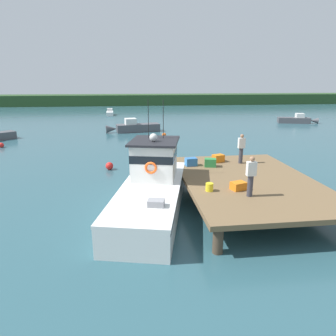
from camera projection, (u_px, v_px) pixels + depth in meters
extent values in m
plane|color=#2D5660|center=(146.00, 207.00, 13.88)|extent=(200.00, 200.00, 0.00)
cylinder|color=#4C3D2D|center=(218.00, 239.00, 10.09)|extent=(0.36, 0.36, 1.00)
cylinder|color=#4C3D2D|center=(179.00, 170.00, 17.91)|extent=(0.36, 0.36, 1.00)
cylinder|color=#4C3D2D|center=(263.00, 167.00, 18.51)|extent=(0.36, 0.36, 1.00)
cube|color=brown|center=(248.00, 181.00, 14.14)|extent=(6.00, 9.00, 0.20)
cube|color=white|center=(151.00, 200.00, 13.33)|extent=(4.24, 8.36, 1.10)
cone|color=white|center=(164.00, 169.00, 18.01)|extent=(1.48, 2.00, 1.10)
cube|color=black|center=(151.00, 190.00, 13.21)|extent=(4.23, 8.21, 0.12)
cube|color=white|center=(151.00, 187.00, 13.16)|extent=(4.28, 8.37, 0.12)
cube|color=silver|center=(155.00, 161.00, 14.07)|extent=(2.35, 2.57, 1.80)
cube|color=black|center=(155.00, 155.00, 13.98)|extent=(2.37, 2.60, 0.36)
cube|color=#232328|center=(154.00, 141.00, 13.81)|extent=(2.65, 2.92, 0.10)
sphere|color=white|center=(153.00, 137.00, 13.46)|extent=(0.36, 0.36, 0.36)
cylinder|color=black|center=(148.00, 119.00, 14.05)|extent=(0.03, 0.03, 1.80)
cylinder|color=black|center=(163.00, 119.00, 13.98)|extent=(0.03, 0.03, 1.80)
cube|color=#939399|center=(156.00, 204.00, 10.97)|extent=(0.68, 0.56, 0.36)
torus|color=orange|center=(127.00, 213.00, 10.53)|extent=(0.67, 0.67, 0.12)
torus|color=#EA5119|center=(151.00, 168.00, 12.98)|extent=(0.55, 0.22, 0.54)
cube|color=#3370B2|center=(191.00, 162.00, 16.23)|extent=(0.65, 0.51, 0.43)
cube|color=orange|center=(238.00, 186.00, 12.66)|extent=(0.71, 0.61, 0.33)
cube|color=orange|center=(218.00, 158.00, 16.98)|extent=(0.71, 0.62, 0.41)
cube|color=#2D8442|center=(210.00, 163.00, 16.05)|extent=(0.68, 0.56, 0.44)
cylinder|color=yellow|center=(209.00, 187.00, 12.50)|extent=(0.32, 0.32, 0.34)
cylinder|color=#383842|center=(250.00, 186.00, 11.86)|extent=(0.22, 0.22, 0.86)
cube|color=white|center=(251.00, 169.00, 11.66)|extent=(0.36, 0.22, 0.56)
sphere|color=#9E7051|center=(252.00, 159.00, 11.56)|extent=(0.20, 0.20, 0.20)
cylinder|color=#383842|center=(241.00, 156.00, 16.65)|extent=(0.22, 0.22, 0.86)
cube|color=white|center=(242.00, 143.00, 16.45)|extent=(0.36, 0.22, 0.56)
sphere|color=#9E7051|center=(242.00, 136.00, 16.34)|extent=(0.20, 0.20, 0.20)
cube|color=#4C4C51|center=(138.00, 128.00, 34.32)|extent=(5.01, 2.29, 0.88)
cone|color=#4C4C51|center=(111.00, 129.00, 33.52)|extent=(1.33, 1.06, 0.88)
cube|color=silver|center=(131.00, 121.00, 33.88)|extent=(1.39, 1.41, 0.66)
cube|color=#4C4C51|center=(294.00, 120.00, 41.32)|extent=(4.38, 2.42, 0.76)
cone|color=#4C4C51|center=(314.00, 121.00, 40.93)|extent=(1.21, 1.02, 0.76)
cube|color=silver|center=(300.00, 115.00, 41.02)|extent=(1.29, 1.31, 0.57)
cube|color=white|center=(110.00, 113.00, 50.66)|extent=(1.24, 3.47, 0.62)
cone|color=white|center=(110.00, 112.00, 52.69)|extent=(0.66, 0.88, 0.62)
cube|color=silver|center=(110.00, 110.00, 51.08)|extent=(0.91, 0.89, 0.47)
sphere|color=red|center=(109.00, 166.00, 19.70)|extent=(0.50, 0.50, 0.50)
sphere|color=red|center=(1.00, 145.00, 26.22)|extent=(0.43, 0.43, 0.43)
sphere|color=#EA5B19|center=(164.00, 135.00, 31.25)|extent=(0.42, 0.42, 0.42)
cube|color=#284723|center=(133.00, 100.00, 72.64)|extent=(120.00, 8.00, 2.40)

